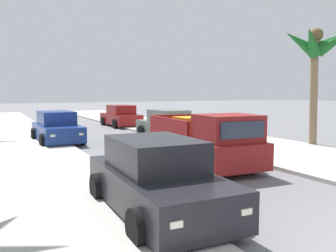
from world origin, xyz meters
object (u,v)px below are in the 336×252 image
object	(u,v)px
car_left_mid	(121,116)
car_right_far	(57,128)
car_right_near	(156,179)
pickup_truck	(205,142)
palm_tree_right_fore	(316,50)
car_left_far	(168,125)

from	to	relation	value
car_left_mid	car_right_far	world-z (taller)	same
car_left_mid	car_right_near	bearing A→B (deg)	-107.46
car_right_near	car_left_mid	world-z (taller)	same
car_right_near	car_right_far	world-z (taller)	same
car_left_mid	car_right_far	size ratio (longest dim) A/B	1.00
pickup_truck	car_right_far	size ratio (longest dim) A/B	1.24
car_right_near	palm_tree_right_fore	world-z (taller)	palm_tree_right_fore
car_left_mid	car_left_far	distance (m)	7.50
car_left_mid	car_right_far	bearing A→B (deg)	-131.37
car_left_far	car_right_far	world-z (taller)	same
car_right_far	palm_tree_right_fore	xyz separation A→B (m)	(10.16, -6.60, 3.63)
car_right_near	palm_tree_right_fore	size ratio (longest dim) A/B	0.80
car_right_far	palm_tree_right_fore	world-z (taller)	palm_tree_right_fore
car_left_mid	car_left_far	world-z (taller)	same
car_right_near	car_left_mid	size ratio (longest dim) A/B	1.01
pickup_truck	car_right_near	size ratio (longest dim) A/B	1.24
palm_tree_right_fore	car_left_mid	bearing A→B (deg)	109.69
car_left_far	car_right_far	xyz separation A→B (m)	(-5.50, 1.20, 0.00)
car_left_mid	car_left_far	size ratio (longest dim) A/B	0.99
car_left_far	palm_tree_right_fore	distance (m)	8.00
car_right_far	pickup_truck	bearing A→B (deg)	-65.58
car_right_near	car_left_far	world-z (taller)	same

